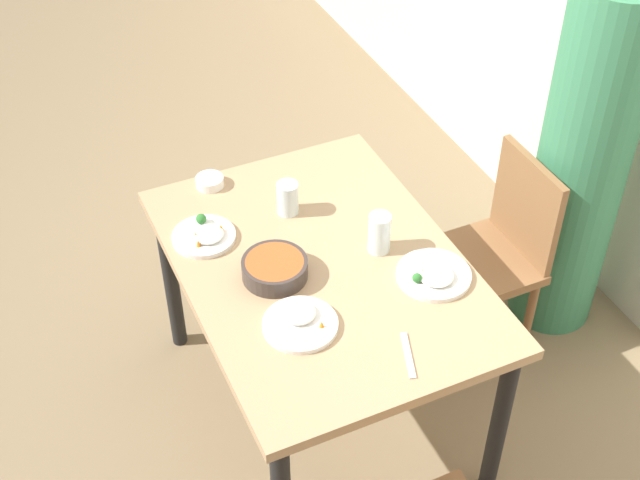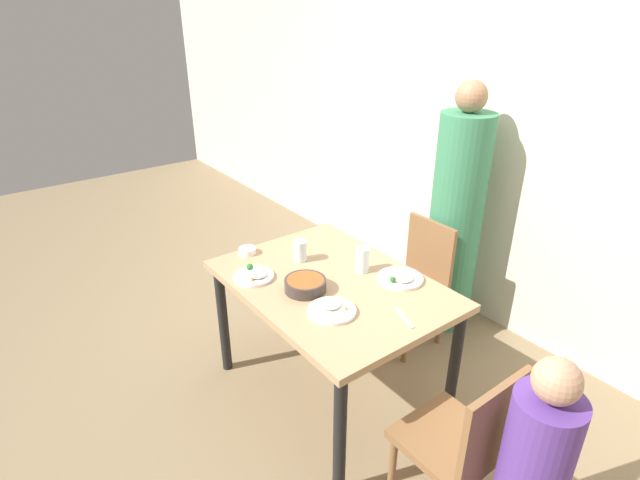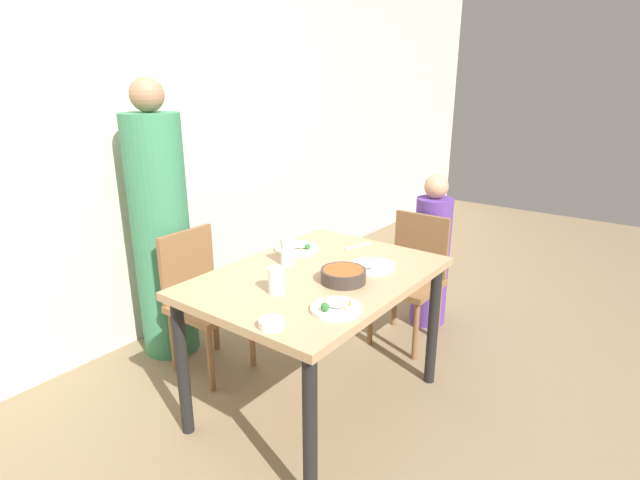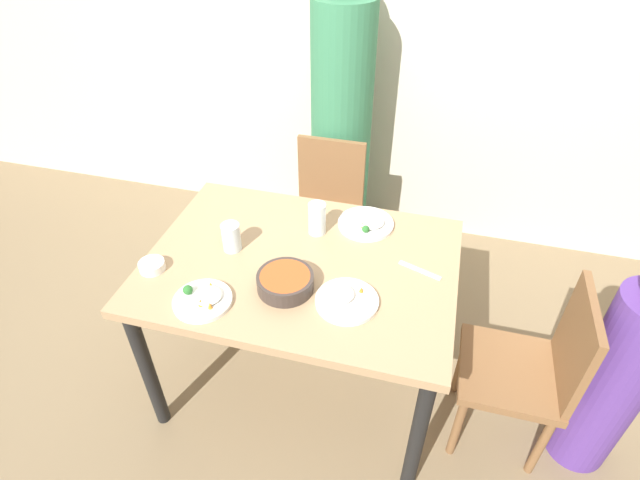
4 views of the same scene
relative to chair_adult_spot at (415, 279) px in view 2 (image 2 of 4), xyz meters
The scene contains 14 objects.
ground_plane 0.92m from the chair_adult_spot, 83.14° to the right, with size 10.00×10.00×0.00m, color #847051.
wall_back 1.10m from the chair_adult_spot, 81.69° to the left, with size 10.00×0.06×2.70m.
dining_table 0.82m from the chair_adult_spot, 83.14° to the right, with size 1.26×0.90×0.77m.
chair_adult_spot is the anchor object (origin of this frame).
chair_child_spot 1.35m from the chair_adult_spot, 38.29° to the right, with size 0.40×0.40×0.85m.
person_adult 0.48m from the chair_adult_spot, 90.00° to the left, with size 0.35×0.35×1.71m.
bowl_curry 1.02m from the chair_adult_spot, 84.96° to the right, with size 0.22×0.22×0.06m.
plate_rice_adult 1.07m from the chair_adult_spot, 71.63° to the right, with size 0.24×0.24×0.04m.
plate_rice_child 1.16m from the chair_adult_spot, 99.68° to the right, with size 0.22×0.22×0.05m.
plate_noodles 0.66m from the chair_adult_spot, 57.34° to the right, with size 0.25×0.25×0.05m.
bowl_rice_small 1.14m from the chair_adult_spot, 115.15° to the right, with size 0.10×0.10×0.04m.
glass_water_tall 0.70m from the chair_adult_spot, 79.44° to the right, with size 0.08×0.08×0.15m.
glass_water_short 0.89m from the chair_adult_spot, 104.57° to the right, with size 0.08×0.08×0.12m.
fork_steel 0.97m from the chair_adult_spot, 51.69° to the right, with size 0.18×0.08×0.01m.
Camera 2 is at (1.81, -1.44, 2.14)m, focal length 28.00 mm.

